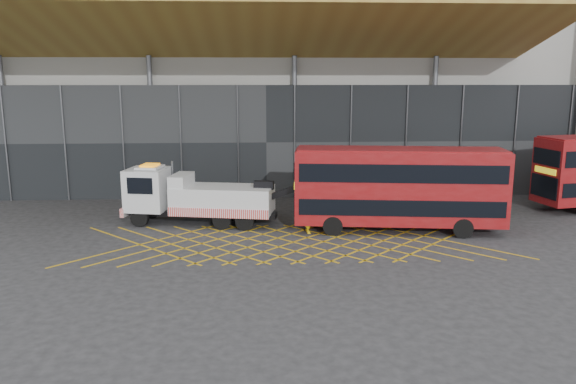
{
  "coord_description": "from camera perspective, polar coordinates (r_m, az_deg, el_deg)",
  "views": [
    {
      "loc": [
        1.37,
        -28.37,
        8.52
      ],
      "look_at": [
        3.0,
        1.5,
        2.4
      ],
      "focal_mm": 35.0,
      "sensor_mm": 36.0,
      "label": 1
    }
  ],
  "objects": [
    {
      "name": "ground_plane",
      "position": [
        29.65,
        -5.66,
        -5.19
      ],
      "size": [
        120.0,
        120.0,
        0.0
      ],
      "primitive_type": "plane",
      "color": "#252527"
    },
    {
      "name": "recovery_truck",
      "position": [
        33.38,
        -9.53,
        -0.46
      ],
      "size": [
        10.33,
        4.05,
        3.58
      ],
      "rotation": [
        0.0,
        0.0,
        -0.19
      ],
      "color": "black",
      "rests_on": "ground_plane"
    },
    {
      "name": "bus_towed",
      "position": [
        31.82,
        11.19,
        0.63
      ],
      "size": [
        11.77,
        4.06,
        4.7
      ],
      "rotation": [
        0.0,
        0.0,
        -0.12
      ],
      "color": "maroon",
      "rests_on": "ground_plane"
    },
    {
      "name": "worker",
      "position": [
        31.24,
        2.09,
        -2.58
      ],
      "size": [
        0.5,
        0.69,
        1.78
      ],
      "primitive_type": "imported",
      "rotation": [
        0.0,
        0.0,
        1.69
      ],
      "color": "yellow",
      "rests_on": "ground_plane"
    },
    {
      "name": "construction_building",
      "position": [
        46.77,
        -2.51,
        12.11
      ],
      "size": [
        55.0,
        23.97,
        18.0
      ],
      "color": "gray",
      "rests_on": "ground_plane"
    },
    {
      "name": "road_markings",
      "position": [
        29.67,
        0.55,
        -5.11
      ],
      "size": [
        23.16,
        7.16,
        0.01
      ],
      "color": "gold",
      "rests_on": "ground_plane"
    }
  ]
}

